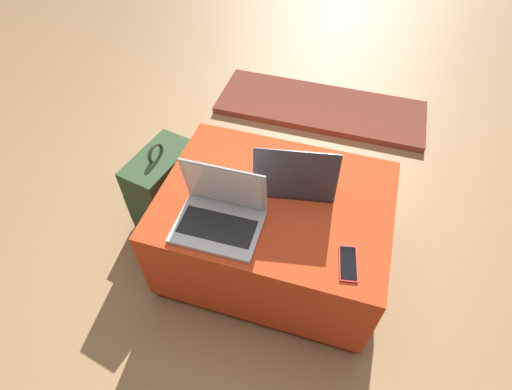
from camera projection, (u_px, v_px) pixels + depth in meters
ground_plane at (272, 259)px, 1.98m from camera, size 14.00×14.00×0.00m
ottoman at (274, 232)px, 1.80m from camera, size 0.95×0.71×0.47m
laptop_near at (220, 213)px, 1.51m from camera, size 0.33×0.25×0.25m
laptop_far at (295, 177)px, 1.63m from camera, size 0.36×0.28×0.24m
cell_phone at (348, 263)px, 1.42m from camera, size 0.09×0.16×0.01m
backpack at (163, 190)px, 2.00m from camera, size 0.30×0.38×0.52m
fireplace_hearth at (320, 107)px, 2.75m from camera, size 1.40×0.50×0.04m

